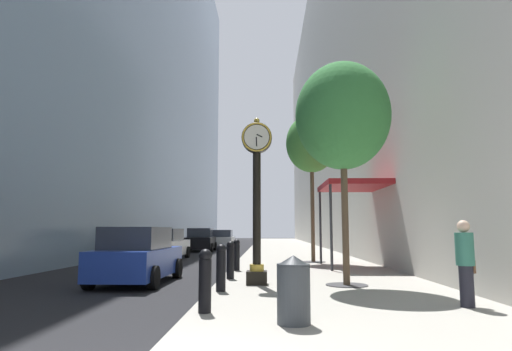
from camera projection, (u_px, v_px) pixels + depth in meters
ground_plane at (247, 253)px, 30.63m from camera, size 110.00×110.00×0.00m
sidewalk_right at (288, 250)px, 33.54m from camera, size 6.05×80.00×0.14m
building_block_left at (111, 14)px, 36.31m from camera, size 9.00×80.00×38.94m
building_block_right at (380, 77)px, 35.05m from camera, size 9.00×80.00×27.61m
street_clock at (257, 191)px, 11.93m from camera, size 0.84×0.55×4.55m
bollard_nearest at (205, 279)px, 7.72m from camera, size 0.24×0.24×1.11m
bollard_second at (221, 267)px, 10.36m from camera, size 0.24×0.24×1.11m
bollard_third at (230, 259)px, 13.01m from camera, size 0.24×0.24×1.11m
bollard_fourth at (237, 254)px, 15.66m from camera, size 0.24×0.24×1.11m
street_tree_near at (343, 116)px, 11.98m from camera, size 2.59×2.59×6.06m
street_tree_mid_near at (311, 144)px, 20.38m from camera, size 2.38×2.38×6.84m
trash_bin at (294, 289)px, 6.78m from camera, size 0.53×0.53×1.05m
pedestrian_walking at (465, 261)px, 8.30m from camera, size 0.50×0.52×1.63m
storefront_awning at (351, 187)px, 17.47m from camera, size 2.40×3.60×3.30m
car_black_near at (201, 240)px, 32.45m from camera, size 2.20×4.31×1.71m
car_white_mid at (165, 244)px, 23.47m from camera, size 2.12×4.55×1.65m
car_silver_far at (223, 239)px, 38.11m from camera, size 2.03×4.42×1.59m
car_blue_trailing at (138, 256)px, 13.05m from camera, size 2.02×4.27×1.67m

